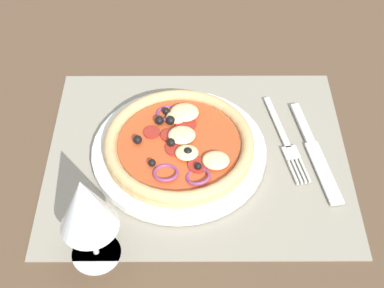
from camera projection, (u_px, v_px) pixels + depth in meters
The scene contains 7 objects.
ground_plane at pixel (197, 161), 85.29cm from camera, with size 190.00×140.00×2.40cm, color brown.
placemat at pixel (197, 155), 84.26cm from camera, with size 44.46×35.98×0.40cm, color gray.
plate at pixel (179, 151), 83.64cm from camera, with size 25.73×25.73×1.26cm, color silver.
pizza at pixel (179, 143), 82.39cm from camera, with size 21.93×21.93×2.69cm.
fork at pixel (286, 143), 85.37cm from camera, with size 5.20×17.92×0.44cm.
knife at pixel (315, 152), 84.07cm from camera, with size 5.15×19.98×0.62cm.
wine_glass at pixel (86, 207), 65.64cm from camera, with size 7.20×7.20×14.90cm.
Camera 1 is at (0.98, 55.56, 63.56)cm, focal length 52.95 mm.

